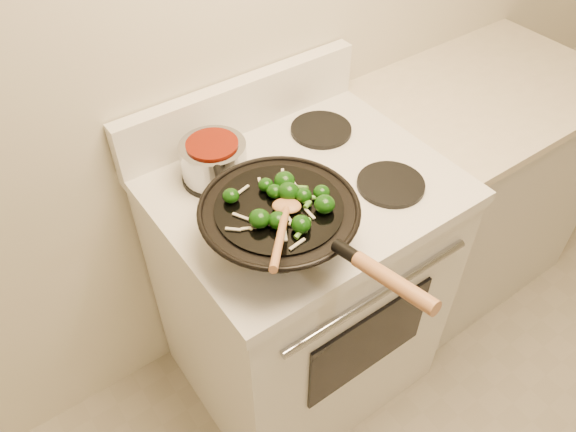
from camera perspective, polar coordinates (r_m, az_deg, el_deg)
stove at (r=1.83m, az=1.17°, el=-7.09°), size 0.78×0.67×1.08m
counter_unit at (r=2.29m, az=17.45°, el=2.83°), size 0.85×0.62×0.91m
wok at (r=1.29m, az=-0.77°, el=-0.74°), size 0.37×0.61×0.18m
stirfry at (r=1.24m, az=-0.14°, el=1.52°), size 0.25×0.23×0.04m
wooden_spoon at (r=1.17m, az=-0.48°, el=-0.63°), size 0.22×0.25×0.11m
saucepan at (r=1.49m, az=-7.55°, el=5.73°), size 0.17×0.27×0.10m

